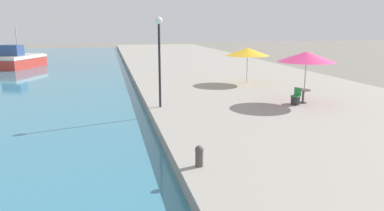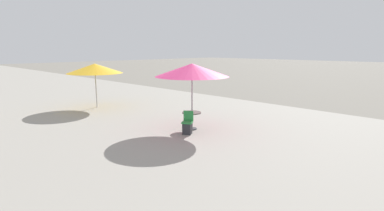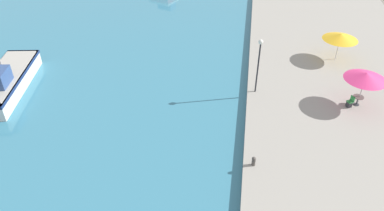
{
  "view_description": "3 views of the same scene",
  "coord_description": "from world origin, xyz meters",
  "px_view_note": "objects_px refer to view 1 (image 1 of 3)",
  "views": [
    {
      "loc": [
        -1.92,
        2.72,
        4.74
      ],
      "look_at": [
        1.5,
        17.95,
        1.33
      ],
      "focal_mm": 35.0,
      "sensor_mm": 36.0,
      "label": 1
    },
    {
      "loc": [
        -0.46,
        12.19,
        3.91
      ],
      "look_at": [
        8.43,
        20.93,
        1.53
      ],
      "focal_mm": 28.0,
      "sensor_mm": 36.0,
      "label": 2
    },
    {
      "loc": [
        -0.62,
        -4.18,
        17.16
      ],
      "look_at": [
        -4.0,
        18.0,
        1.13
      ],
      "focal_mm": 35.0,
      "sensor_mm": 36.0,
      "label": 3
    }
  ],
  "objects_px": {
    "cafe_umbrella_white": "(248,52)",
    "cafe_chair_left": "(296,99)",
    "fishing_boat_mid": "(18,60)",
    "cafe_umbrella_pink": "(306,57)",
    "cafe_table": "(303,93)",
    "mooring_bollard": "(199,155)",
    "lamppost": "(159,47)"
  },
  "relations": [
    {
      "from": "cafe_umbrella_white",
      "to": "cafe_chair_left",
      "type": "xyz_separation_m",
      "value": [
        -0.17,
        -7.69,
        -1.94
      ]
    },
    {
      "from": "fishing_boat_mid",
      "to": "cafe_umbrella_pink",
      "type": "distance_m",
      "value": 32.77
    },
    {
      "from": "fishing_boat_mid",
      "to": "cafe_table",
      "type": "relative_size",
      "value": 8.58
    },
    {
      "from": "cafe_umbrella_pink",
      "to": "cafe_table",
      "type": "bearing_deg",
      "value": -142.15
    },
    {
      "from": "cafe_umbrella_pink",
      "to": "cafe_chair_left",
      "type": "height_order",
      "value": "cafe_umbrella_pink"
    },
    {
      "from": "cafe_umbrella_white",
      "to": "cafe_chair_left",
      "type": "height_order",
      "value": "cafe_umbrella_white"
    },
    {
      "from": "cafe_umbrella_pink",
      "to": "cafe_table",
      "type": "distance_m",
      "value": 1.97
    },
    {
      "from": "cafe_umbrella_pink",
      "to": "cafe_chair_left",
      "type": "relative_size",
      "value": 3.4
    },
    {
      "from": "fishing_boat_mid",
      "to": "cafe_chair_left",
      "type": "relative_size",
      "value": 7.54
    },
    {
      "from": "cafe_umbrella_white",
      "to": "cafe_chair_left",
      "type": "relative_size",
      "value": 3.43
    },
    {
      "from": "cafe_chair_left",
      "to": "cafe_umbrella_pink",
      "type": "bearing_deg",
      "value": -88.93
    },
    {
      "from": "mooring_bollard",
      "to": "lamppost",
      "type": "bearing_deg",
      "value": 90.05
    },
    {
      "from": "cafe_table",
      "to": "lamppost",
      "type": "xyz_separation_m",
      "value": [
        -7.7,
        0.71,
        2.56
      ]
    },
    {
      "from": "fishing_boat_mid",
      "to": "cafe_umbrella_pink",
      "type": "bearing_deg",
      "value": -30.13
    },
    {
      "from": "fishing_boat_mid",
      "to": "cafe_table",
      "type": "distance_m",
      "value": 32.7
    },
    {
      "from": "mooring_bollard",
      "to": "cafe_umbrella_pink",
      "type": "bearing_deg",
      "value": 45.19
    },
    {
      "from": "cafe_umbrella_pink",
      "to": "mooring_bollard",
      "type": "xyz_separation_m",
      "value": [
        -7.8,
        -7.85,
        -2.15
      ]
    },
    {
      "from": "cafe_table",
      "to": "cafe_chair_left",
      "type": "distance_m",
      "value": 0.75
    },
    {
      "from": "fishing_boat_mid",
      "to": "mooring_bollard",
      "type": "height_order",
      "value": "fishing_boat_mid"
    },
    {
      "from": "cafe_table",
      "to": "mooring_bollard",
      "type": "distance_m",
      "value": 10.93
    },
    {
      "from": "cafe_chair_left",
      "to": "cafe_table",
      "type": "bearing_deg",
      "value": -90.0
    },
    {
      "from": "cafe_chair_left",
      "to": "lamppost",
      "type": "bearing_deg",
      "value": 50.13
    },
    {
      "from": "cafe_umbrella_pink",
      "to": "cafe_umbrella_white",
      "type": "height_order",
      "value": "cafe_umbrella_pink"
    },
    {
      "from": "fishing_boat_mid",
      "to": "lamppost",
      "type": "xyz_separation_m",
      "value": [
        12.14,
        -25.29,
        2.7
      ]
    },
    {
      "from": "fishing_boat_mid",
      "to": "cafe_umbrella_white",
      "type": "height_order",
      "value": "fishing_boat_mid"
    },
    {
      "from": "lamppost",
      "to": "cafe_umbrella_pink",
      "type": "bearing_deg",
      "value": -4.57
    },
    {
      "from": "cafe_umbrella_white",
      "to": "cafe_chair_left",
      "type": "distance_m",
      "value": 7.93
    },
    {
      "from": "cafe_umbrella_pink",
      "to": "cafe_table",
      "type": "height_order",
      "value": "cafe_umbrella_pink"
    },
    {
      "from": "cafe_chair_left",
      "to": "mooring_bollard",
      "type": "bearing_deg",
      "value": 105.09
    },
    {
      "from": "cafe_table",
      "to": "lamppost",
      "type": "bearing_deg",
      "value": 174.74
    },
    {
      "from": "mooring_bollard",
      "to": "lamppost",
      "type": "xyz_separation_m",
      "value": [
        -0.01,
        8.48,
        2.74
      ]
    },
    {
      "from": "cafe_chair_left",
      "to": "lamppost",
      "type": "height_order",
      "value": "lamppost"
    }
  ]
}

